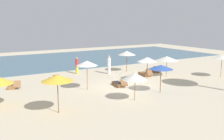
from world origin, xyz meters
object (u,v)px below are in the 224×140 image
(umbrella_4, at_px, (127,53))
(umbrella_8, at_px, (147,59))
(umbrella_5, at_px, (87,63))
(lounger_1, at_px, (154,71))
(umbrella_1, at_px, (161,67))
(lounger_3, at_px, (13,86))
(umbrella_0, at_px, (222,57))
(lounger_0, at_px, (119,84))
(lounger_2, at_px, (145,74))
(lounger_4, at_px, (56,80))
(umbrella_7, at_px, (135,76))
(umbrella_2, at_px, (57,78))
(person_0, at_px, (77,65))
(umbrella_6, at_px, (167,58))
(person_2, at_px, (109,65))

(umbrella_4, distance_m, umbrella_8, 4.86)
(umbrella_5, height_order, lounger_1, umbrella_5)
(umbrella_1, bearing_deg, lounger_3, 142.20)
(umbrella_0, distance_m, lounger_0, 10.79)
(umbrella_0, distance_m, lounger_2, 7.54)
(lounger_0, bearing_deg, lounger_2, 25.37)
(lounger_4, bearing_deg, umbrella_7, -71.72)
(lounger_1, bearing_deg, umbrella_2, -152.56)
(umbrella_4, distance_m, umbrella_5, 8.40)
(umbrella_1, height_order, lounger_1, umbrella_1)
(umbrella_0, distance_m, person_0, 14.33)
(umbrella_7, bearing_deg, umbrella_8, 43.45)
(lounger_1, bearing_deg, lounger_2, -152.54)
(umbrella_4, distance_m, lounger_3, 12.07)
(umbrella_1, bearing_deg, umbrella_6, 43.13)
(umbrella_4, xyz_separation_m, person_0, (-5.06, 1.67, -1.15))
(umbrella_6, bearing_deg, person_0, 141.03)
(umbrella_5, distance_m, lounger_2, 7.78)
(umbrella_2, bearing_deg, lounger_2, 27.44)
(umbrella_1, bearing_deg, umbrella_4, 73.11)
(umbrella_0, xyz_separation_m, person_2, (-8.50, 7.00, -1.02))
(umbrella_0, bearing_deg, umbrella_1, -172.45)
(umbrella_4, bearing_deg, umbrella_5, -146.04)
(lounger_2, relative_size, lounger_3, 0.94)
(lounger_2, distance_m, person_2, 3.82)
(umbrella_6, relative_size, lounger_1, 1.29)
(umbrella_7, bearing_deg, lounger_1, 42.88)
(lounger_3, relative_size, lounger_4, 1.05)
(person_2, bearing_deg, umbrella_7, -109.55)
(lounger_4, bearing_deg, lounger_1, -6.45)
(lounger_0, height_order, lounger_4, lounger_4)
(lounger_2, height_order, lounger_4, lounger_2)
(umbrella_7, relative_size, lounger_3, 1.08)
(umbrella_4, distance_m, person_2, 2.49)
(person_0, bearing_deg, umbrella_6, -38.97)
(umbrella_2, height_order, umbrella_6, umbrella_2)
(umbrella_4, bearing_deg, lounger_2, -83.72)
(umbrella_0, xyz_separation_m, lounger_3, (-18.13, 6.12, -1.81))
(umbrella_2, bearing_deg, person_0, 60.92)
(umbrella_4, relative_size, person_0, 1.30)
(umbrella_0, relative_size, person_2, 1.12)
(umbrella_1, xyz_separation_m, person_2, (0.24, 8.16, -1.01))
(umbrella_0, relative_size, umbrella_4, 0.96)
(umbrella_4, bearing_deg, lounger_0, -130.33)
(lounger_3, bearing_deg, lounger_0, -27.14)
(umbrella_1, relative_size, umbrella_6, 0.96)
(umbrella_1, height_order, umbrella_8, umbrella_8)
(umbrella_0, xyz_separation_m, lounger_1, (-3.94, 5.32, -1.81))
(umbrella_1, xyz_separation_m, lounger_3, (-9.39, 7.28, -1.81))
(lounger_1, relative_size, lounger_4, 1.01)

